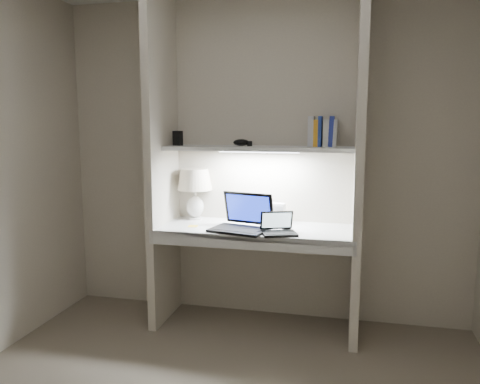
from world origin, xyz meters
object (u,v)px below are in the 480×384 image
(speaker, at_px, (278,213))
(book_row, at_px, (322,132))
(laptop_main, at_px, (243,221))
(table_lamp, at_px, (195,185))
(laptop_netbook, at_px, (278,229))

(speaker, height_order, book_row, book_row)
(laptop_main, relative_size, book_row, 2.05)
(speaker, bearing_deg, table_lamp, -174.08)
(book_row, bearing_deg, speaker, -178.87)
(laptop_main, xyz_separation_m, book_row, (0.54, 0.28, 0.64))
(table_lamp, xyz_separation_m, speaker, (0.67, 0.00, -0.20))
(table_lamp, bearing_deg, book_row, 0.52)
(table_lamp, height_order, laptop_main, table_lamp)
(laptop_netbook, bearing_deg, speaker, 78.91)
(laptop_netbook, height_order, speaker, speaker)
(speaker, bearing_deg, laptop_main, -122.36)
(laptop_netbook, bearing_deg, book_row, 32.67)
(laptop_main, height_order, speaker, laptop_main)
(laptop_netbook, distance_m, book_row, 0.80)
(table_lamp, height_order, laptop_netbook, table_lamp)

